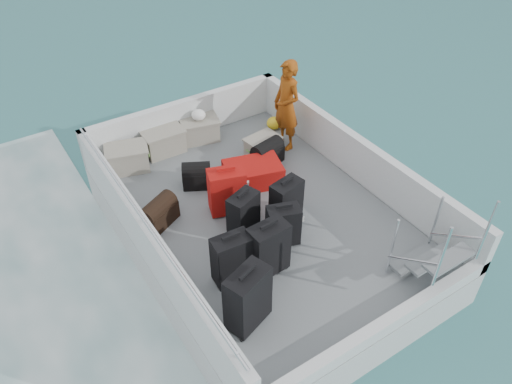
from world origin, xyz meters
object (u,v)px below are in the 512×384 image
suitcase_4 (243,214)px  suitcase_7 (286,201)px  suitcase_1 (232,260)px  suitcase_8 (253,174)px  crate_0 (128,159)px  passenger (287,106)px  crate_2 (200,130)px  crate_1 (164,142)px  suitcase_3 (268,249)px  suitcase_5 (227,192)px  crate_3 (263,147)px  suitcase_0 (248,299)px  suitcase_6 (283,226)px

suitcase_4 → suitcase_7: size_ratio=1.01×
suitcase_1 → suitcase_4: size_ratio=1.10×
suitcase_8 → crate_0: crate_0 is taller
suitcase_1 → passenger: bearing=46.9°
suitcase_1 → crate_2: 3.25m
crate_1 → passenger: size_ratio=0.42×
suitcase_1 → suitcase_7: 1.35m
suitcase_7 → passenger: 1.90m
suitcase_3 → crate_2: suitcase_3 is taller
suitcase_1 → suitcase_5: (0.61, 1.16, 0.00)m
suitcase_1 → crate_2: bearing=73.7°
suitcase_3 → suitcase_5: size_ratio=1.06×
crate_0 → crate_1: (0.68, 0.14, 0.00)m
crate_2 → passenger: (1.13, -0.95, 0.59)m
suitcase_4 → crate_3: size_ratio=1.23×
suitcase_0 → suitcase_3: bearing=20.7°
suitcase_6 → suitcase_8: (0.37, 1.32, -0.13)m
suitcase_6 → crate_1: size_ratio=0.93×
suitcase_5 → crate_2: (0.55, 1.88, -0.17)m
crate_0 → suitcase_4: bearing=-70.7°
suitcase_4 → passenger: bearing=20.2°
suitcase_0 → passenger: passenger is taller
suitcase_0 → crate_1: (0.65, 3.68, -0.21)m
crate_3 → suitcase_0: bearing=-126.3°
crate_2 → suitcase_5: bearing=-106.3°
crate_2 → passenger: 1.59m
crate_1 → suitcase_5: bearing=-85.9°
suitcase_0 → suitcase_1: suitcase_0 is taller
suitcase_4 → crate_0: 2.38m
suitcase_1 → suitcase_8: suitcase_1 is taller
suitcase_3 → crate_1: (0.01, 3.15, -0.18)m
suitcase_3 → crate_2: bearing=74.7°
suitcase_8 → passenger: 1.31m
suitcase_3 → crate_0: 3.09m
suitcase_5 → crate_3: 1.49m
suitcase_7 → crate_1: size_ratio=0.98×
suitcase_5 → suitcase_8: (0.67, 0.36, -0.18)m
suitcase_8 → crate_2: bearing=20.0°
crate_2 → suitcase_4: bearing=-103.8°
suitcase_7 → crate_1: bearing=95.5°
suitcase_4 → suitcase_5: bearing=66.6°
suitcase_5 → crate_3: (1.19, 0.88, -0.20)m
suitcase_1 → crate_2: suitcase_1 is taller
passenger → suitcase_5: bearing=-61.9°
crate_1 → crate_2: (0.68, 0.00, -0.01)m
suitcase_4 → suitcase_5: 0.50m
suitcase_3 → suitcase_8: size_ratio=0.87×
suitcase_0 → crate_2: bearing=50.9°
suitcase_1 → crate_1: size_ratio=1.10×
suitcase_5 → suitcase_8: suitcase_5 is taller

